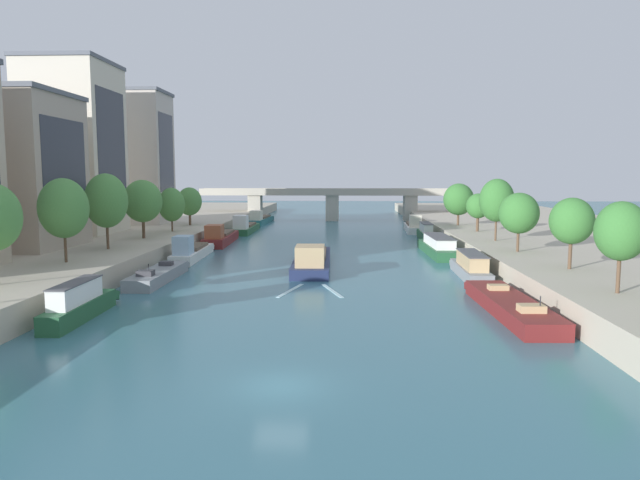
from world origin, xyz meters
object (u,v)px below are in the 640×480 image
at_px(tree_left_third, 106,201).
at_px(tree_left_nearest, 190,202).
at_px(moored_boat_right_near, 426,233).
at_px(tree_left_end_of_row, 143,201).
at_px(moored_boat_left_end, 159,275).
at_px(tree_right_past_mid, 497,200).
at_px(tree_left_distant, 172,205).
at_px(tree_right_nearest, 572,221).
at_px(tree_right_distant, 459,199).
at_px(moored_boat_left_upstream, 220,237).
at_px(moored_boat_right_upstream, 510,305).
at_px(moored_boat_right_far, 471,267).
at_px(bridge_far, 332,200).
at_px(moored_boat_left_midway, 261,219).
at_px(tree_left_far, 64,208).
at_px(tree_right_end_of_row, 519,213).
at_px(moored_boat_right_gap_after, 413,226).
at_px(barge_midriver, 312,259).
at_px(moored_boat_left_second, 191,251).
at_px(tree_right_by_lamp, 621,231).
at_px(moored_boat_left_far, 245,227).
at_px(tree_right_midway, 478,206).
at_px(moored_boat_left_downstream, 79,303).
at_px(moored_boat_right_second, 438,246).

height_order(tree_left_third, tree_left_nearest, tree_left_third).
xyz_separation_m(moored_boat_right_near, tree_left_end_of_row, (-37.64, -18.44, 5.60)).
bearing_deg(moored_boat_left_end, tree_right_past_mid, 25.08).
bearing_deg(tree_left_third, tree_left_distant, 87.34).
distance_m(moored_boat_right_near, tree_left_distant, 38.27).
height_order(tree_right_nearest, tree_right_distant, tree_right_distant).
relative_size(moored_boat_left_upstream, tree_left_end_of_row, 2.12).
bearing_deg(tree_right_nearest, moored_boat_right_upstream, -133.63).
distance_m(moored_boat_right_far, bridge_far, 72.43).
height_order(moored_boat_left_midway, tree_left_far, tree_left_far).
bearing_deg(tree_right_end_of_row, moored_boat_right_gap_after, 97.76).
bearing_deg(moored_boat_left_end, tree_left_far, -162.03).
bearing_deg(moored_boat_left_midway, moored_boat_right_gap_after, -28.69).
bearing_deg(tree_left_nearest, moored_boat_right_far, -42.37).
height_order(barge_midriver, tree_right_past_mid, tree_right_past_mid).
relative_size(moored_boat_right_near, tree_left_nearest, 1.74).
bearing_deg(bridge_far, tree_left_far, -106.28).
bearing_deg(moored_boat_left_second, tree_right_past_mid, 4.06).
bearing_deg(tree_right_by_lamp, moored_boat_left_far, 120.66).
bearing_deg(moored_boat_left_upstream, tree_right_end_of_row, -32.28).
bearing_deg(tree_right_midway, tree_right_by_lamp, -90.50).
height_order(moored_boat_right_gap_after, tree_left_end_of_row, tree_left_end_of_row).
height_order(moored_boat_left_upstream, tree_right_past_mid, tree_right_past_mid).
distance_m(barge_midriver, moored_boat_right_gap_after, 43.41).
bearing_deg(moored_boat_left_far, tree_right_end_of_row, -48.06).
bearing_deg(moored_boat_left_second, tree_left_nearest, 105.64).
bearing_deg(bridge_far, moored_boat_left_midway, -149.26).
xyz_separation_m(moored_boat_right_far, tree_left_end_of_row, (-37.49, 14.41, 5.69)).
bearing_deg(moored_boat_left_end, moored_boat_right_far, 5.90).
relative_size(moored_boat_left_downstream, tree_right_distant, 1.52).
bearing_deg(tree_left_nearest, moored_boat_left_second, -74.36).
bearing_deg(moored_boat_right_gap_after, tree_left_distant, -148.55).
bearing_deg(moored_boat_left_upstream, moored_boat_left_far, 87.66).
bearing_deg(moored_boat_left_upstream, moored_boat_left_midway, 89.08).
bearing_deg(tree_right_by_lamp, tree_left_end_of_row, 143.85).
relative_size(moored_boat_right_upstream, tree_left_far, 2.04).
bearing_deg(tree_left_third, moored_boat_right_gap_after, 48.32).
bearing_deg(tree_right_by_lamp, tree_right_midway, 89.50).
relative_size(barge_midriver, moored_boat_left_end, 1.50).
height_order(moored_boat_right_upstream, tree_left_nearest, tree_left_nearest).
height_order(moored_boat_left_downstream, tree_right_end_of_row, tree_right_end_of_row).
xyz_separation_m(moored_boat_left_upstream, tree_right_by_lamp, (36.41, -43.69, 5.27)).
bearing_deg(tree_right_by_lamp, moored_boat_left_end, 158.33).
height_order(tree_left_distant, bridge_far, tree_left_distant).
xyz_separation_m(moored_boat_right_second, tree_right_past_mid, (6.41, -2.75, 5.94)).
xyz_separation_m(moored_boat_left_end, tree_right_distant, (35.40, 38.36, 5.61)).
height_order(moored_boat_right_upstream, tree_right_past_mid, tree_right_past_mid).
height_order(tree_right_past_mid, bridge_far, tree_right_past_mid).
height_order(moored_boat_left_upstream, moored_boat_right_upstream, moored_boat_left_upstream).
relative_size(moored_boat_left_downstream, moored_boat_left_far, 0.65).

